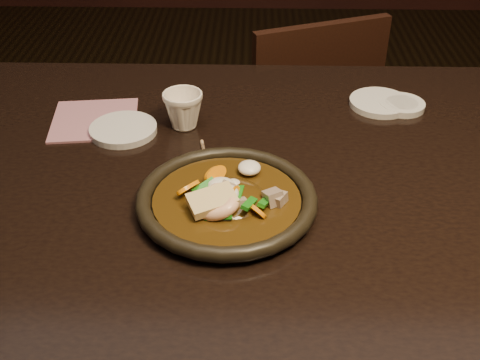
{
  "coord_description": "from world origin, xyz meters",
  "views": [
    {
      "loc": [
        -0.07,
        -0.8,
        1.31
      ],
      "look_at": [
        -0.09,
        -0.07,
        0.8
      ],
      "focal_mm": 45.0,
      "sensor_mm": 36.0,
      "label": 1
    }
  ],
  "objects_px": {
    "tea_cup": "(183,109)",
    "plate": "(227,200)",
    "table": "(292,218)",
    "chair": "(297,133)"
  },
  "relations": [
    {
      "from": "table",
      "to": "plate",
      "type": "xyz_separation_m",
      "value": [
        -0.11,
        -0.07,
        0.09
      ]
    },
    {
      "from": "table",
      "to": "chair",
      "type": "height_order",
      "value": "chair"
    },
    {
      "from": "chair",
      "to": "tea_cup",
      "type": "bearing_deg",
      "value": 41.91
    },
    {
      "from": "tea_cup",
      "to": "table",
      "type": "bearing_deg",
      "value": -41.21
    },
    {
      "from": "tea_cup",
      "to": "plate",
      "type": "bearing_deg",
      "value": -69.93
    },
    {
      "from": "table",
      "to": "chair",
      "type": "bearing_deg",
      "value": 85.18
    },
    {
      "from": "chair",
      "to": "tea_cup",
      "type": "distance_m",
      "value": 0.68
    },
    {
      "from": "plate",
      "to": "tea_cup",
      "type": "height_order",
      "value": "tea_cup"
    },
    {
      "from": "plate",
      "to": "table",
      "type": "bearing_deg",
      "value": 34.93
    },
    {
      "from": "plate",
      "to": "tea_cup",
      "type": "xyz_separation_m",
      "value": [
        -0.09,
        0.25,
        0.02
      ]
    }
  ]
}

